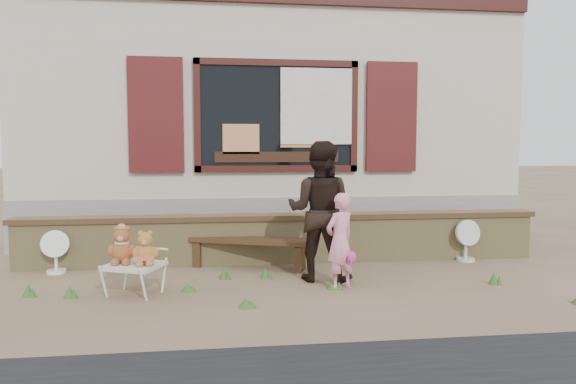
{
  "coord_description": "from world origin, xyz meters",
  "views": [
    {
      "loc": [
        -0.81,
        -5.88,
        1.54
      ],
      "look_at": [
        0.0,
        0.6,
        1.0
      ],
      "focal_mm": 32.0,
      "sensor_mm": 36.0,
      "label": 1
    }
  ],
  "objects": [
    {
      "name": "ground",
      "position": [
        0.0,
        0.0,
        0.0
      ],
      "size": [
        80.0,
        80.0,
        0.0
      ],
      "primitive_type": "plane",
      "color": "brown",
      "rests_on": "ground"
    },
    {
      "name": "shopfront",
      "position": [
        0.0,
        4.49,
        2.0
      ],
      "size": [
        8.04,
        5.13,
        4.0
      ],
      "color": "#AB9E8A",
      "rests_on": "ground"
    },
    {
      "name": "brick_wall",
      "position": [
        0.0,
        1.0,
        0.34
      ],
      "size": [
        7.1,
        0.36,
        0.67
      ],
      "color": "tan",
      "rests_on": "ground"
    },
    {
      "name": "bench",
      "position": [
        -0.5,
        0.71,
        0.29
      ],
      "size": [
        1.56,
        0.84,
        0.4
      ],
      "rotation": [
        0.0,
        0.0,
        -0.35
      ],
      "color": "#342112",
      "rests_on": "ground"
    },
    {
      "name": "folding_chair",
      "position": [
        -1.77,
        -0.38,
        0.3
      ],
      "size": [
        0.69,
        0.65,
        0.33
      ],
      "rotation": [
        0.0,
        0.0,
        -0.39
      ],
      "color": "beige",
      "rests_on": "ground"
    },
    {
      "name": "teddy_bear_left",
      "position": [
        -1.89,
        -0.32,
        0.54
      ],
      "size": [
        0.37,
        0.35,
        0.41
      ],
      "primitive_type": null,
      "rotation": [
        0.0,
        0.0,
        -0.39
      ],
      "color": "brown",
      "rests_on": "folding_chair"
    },
    {
      "name": "teddy_bear_right",
      "position": [
        -1.64,
        -0.43,
        0.52
      ],
      "size": [
        0.34,
        0.32,
        0.37
      ],
      "primitive_type": null,
      "rotation": [
        0.0,
        0.0,
        -0.39
      ],
      "color": "#936029",
      "rests_on": "folding_chair"
    },
    {
      "name": "child",
      "position": [
        0.46,
        -0.39,
        0.53
      ],
      "size": [
        0.47,
        0.43,
        1.07
      ],
      "primitive_type": "imported",
      "rotation": [
        0.0,
        0.0,
        3.72
      ],
      "color": "pink",
      "rests_on": "ground"
    },
    {
      "name": "adult",
      "position": [
        0.3,
        0.01,
        0.82
      ],
      "size": [
        0.98,
        0.89,
        1.64
      ],
      "primitive_type": "imported",
      "rotation": [
        0.0,
        0.0,
        2.73
      ],
      "color": "black",
      "rests_on": "ground"
    },
    {
      "name": "fan_left",
      "position": [
        -2.91,
        0.73,
        0.27
      ],
      "size": [
        0.35,
        0.23,
        0.55
      ],
      "rotation": [
        0.0,
        0.0,
        0.15
      ],
      "color": "white",
      "rests_on": "ground"
    },
    {
      "name": "fan_right",
      "position": [
        2.51,
        0.77,
        0.29
      ],
      "size": [
        0.37,
        0.24,
        0.58
      ],
      "rotation": [
        0.0,
        0.0,
        0.15
      ],
      "color": "silver",
      "rests_on": "ground"
    },
    {
      "name": "grass_tufts",
      "position": [
        -0.15,
        -0.5,
        0.06
      ],
      "size": [
        5.73,
        1.6,
        0.14
      ],
      "color": "#345C24",
      "rests_on": "ground"
    }
  ]
}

